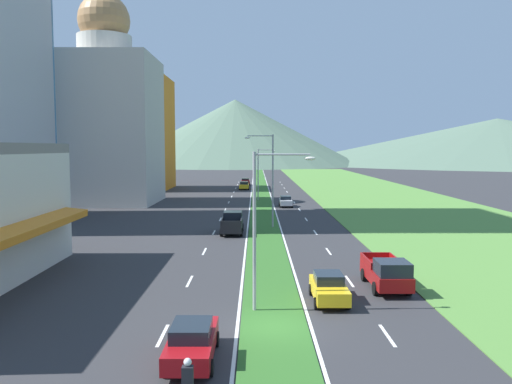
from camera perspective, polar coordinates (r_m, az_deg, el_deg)
The scene contains 44 objects.
ground_plane at distance 25.23m, azimuth 2.25°, elevation -14.76°, with size 600.00×600.00×0.00m, color #2D2D30.
grass_median at distance 84.17m, azimuth 0.81°, elevation -0.84°, with size 3.20×240.00×0.06m, color #2D6023.
grass_verge_right at distance 86.86m, azimuth 14.53°, elevation -0.82°, with size 24.00×240.00×0.06m, color #518438.
lane_dash_left_2 at distance 24.62m, azimuth -10.06°, elevation -15.33°, with size 0.16×2.80×0.01m, color silver.
lane_dash_left_3 at distance 33.58m, azimuth -7.13°, elevation -9.76°, with size 0.16×2.80×0.01m, color silver.
lane_dash_left_4 at distance 42.76m, azimuth -5.50°, elevation -6.55°, with size 0.16×2.80×0.01m, color silver.
lane_dash_left_5 at distance 52.06m, azimuth -4.46°, elevation -4.47°, with size 0.16×2.80×0.01m, color silver.
lane_dash_left_6 at distance 61.41m, azimuth -3.74°, elevation -3.03°, with size 0.16×2.80×0.01m, color silver.
lane_dash_left_7 at distance 70.80m, azimuth -3.21°, elevation -1.97°, with size 0.16×2.80×0.01m, color silver.
lane_dash_left_8 at distance 80.22m, azimuth -2.80°, elevation -1.15°, with size 0.16×2.80×0.01m, color silver.
lane_dash_left_9 at distance 89.65m, azimuth -2.48°, elevation -0.51°, with size 0.16×2.80×0.01m, color silver.
lane_dash_left_10 at distance 99.09m, azimuth -2.22°, elevation 0.01°, with size 0.16×2.80×0.01m, color silver.
lane_dash_left_11 at distance 108.54m, azimuth -2.01°, elevation 0.44°, with size 0.16×2.80×0.01m, color silver.
lane_dash_left_12 at distance 117.99m, azimuth -1.83°, elevation 0.80°, with size 0.16×2.80×0.01m, color silver.
lane_dash_left_13 at distance 127.45m, azimuth -1.68°, elevation 1.11°, with size 0.16×2.80×0.01m, color silver.
lane_dash_right_2 at distance 24.98m, azimuth 14.54°, elevation -15.11°, with size 0.16×2.80×0.01m, color silver.
lane_dash_right_3 at distance 33.84m, azimuth 10.52°, elevation -9.69°, with size 0.16×2.80×0.01m, color silver.
lane_dash_right_4 at distance 42.97m, azimuth 8.25°, elevation -6.52°, with size 0.16×2.80×0.01m, color silver.
lane_dash_right_5 at distance 52.23m, azimuth 6.80°, elevation -4.46°, with size 0.16×2.80×0.01m, color silver.
lane_dash_right_6 at distance 61.56m, azimuth 5.79°, elevation -3.03°, with size 0.16×2.80×0.01m, color silver.
lane_dash_right_7 at distance 70.93m, azimuth 5.05°, elevation -1.97°, with size 0.16×2.80×0.01m, color silver.
lane_dash_right_8 at distance 80.33m, azimuth 4.49°, elevation -1.15°, with size 0.16×2.80×0.01m, color silver.
lane_dash_right_9 at distance 89.74m, azimuth 4.04°, elevation -0.51°, with size 0.16×2.80×0.01m, color silver.
lane_dash_right_10 at distance 99.18m, azimuth 3.67°, elevation 0.01°, with size 0.16×2.80×0.01m, color silver.
lane_dash_right_11 at distance 108.62m, azimuth 3.38°, elevation 0.44°, with size 0.16×2.80×0.01m, color silver.
lane_dash_right_12 at distance 118.07m, azimuth 3.12°, elevation 0.80°, with size 0.16×2.80×0.01m, color silver.
lane_dash_right_13 at distance 127.52m, azimuth 2.91°, elevation 1.11°, with size 0.16×2.80×0.01m, color silver.
edge_line_median_left at distance 84.17m, azimuth -0.38°, elevation -0.86°, with size 0.16×240.00×0.01m, color silver.
edge_line_median_right at distance 84.21m, azimuth 2.01°, elevation -0.86°, with size 0.16×240.00×0.01m, color silver.
domed_building at distance 82.55m, azimuth -15.98°, elevation 7.78°, with size 15.03×15.03×31.44m.
midrise_colored at distance 108.66m, azimuth -13.69°, elevation 6.28°, with size 16.46×16.46×22.66m, color orange.
hill_far_left at distance 303.61m, azimuth -17.10°, elevation 6.30°, with size 191.01×191.01×33.79m, color #47664C.
hill_far_center at distance 258.11m, azimuth -2.09°, elevation 6.62°, with size 124.07×124.07×32.25m, color #516B56.
hill_far_right at distance 318.16m, azimuth 25.31°, elevation 5.15°, with size 234.10×234.10×24.69m, color #516B56.
street_lamp_near at distance 26.48m, azimuth 0.90°, elevation -2.97°, with size 3.21×0.28×8.30m.
street_lamp_mid at distance 54.52m, azimuth 1.76°, elevation 1.95°, with size 3.06×0.46×9.89m.
street_lamp_far at distance 82.68m, azimuth 0.69°, elevation 2.38°, with size 2.88×0.37×8.30m.
car_0 at distance 29.19m, azimuth 8.28°, elevation -10.43°, with size 1.90×4.23×1.58m.
car_1 at distance 105.05m, azimuth -1.10°, elevation 0.73°, with size 2.03×4.76×1.60m.
car_2 at distance 21.54m, azimuth -6.87°, elevation -16.06°, with size 1.92×4.67×1.58m.
car_3 at distance 74.37m, azimuth 3.53°, elevation -1.04°, with size 1.86×4.04×1.54m.
car_4 at distance 116.87m, azimuth -0.95°, elevation 1.16°, with size 2.02×4.62×1.59m.
pickup_truck_0 at distance 51.48m, azimuth -2.41°, elevation -3.47°, with size 2.18×5.40×2.00m.
pickup_truck_1 at distance 32.26m, azimuth 14.48°, elevation -8.70°, with size 2.18×5.40×2.00m.
Camera 1 is at (-0.86, -23.74, 8.50)m, focal length 36.17 mm.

